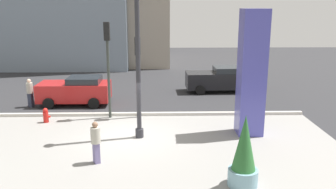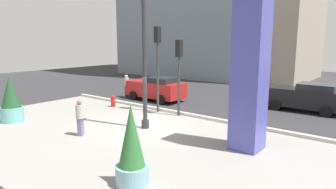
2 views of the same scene
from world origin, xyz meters
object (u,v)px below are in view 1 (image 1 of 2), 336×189
(art_pillar_blue, at_px, (252,73))
(fire_hydrant, at_px, (46,115))
(traffic_light_far_side, at_px, (108,55))
(car_curb_west, at_px, (76,90))
(pedestrian_on_sidewalk, at_px, (30,92))
(lamp_post, at_px, (138,55))
(traffic_light_corner, at_px, (138,63))
(car_passing_lane, at_px, (220,79))
(pedestrian_crossing, at_px, (96,140))
(potted_plant_mid_plaza, at_px, (244,155))

(art_pillar_blue, distance_m, fire_hydrant, 10.20)
(traffic_light_far_side, relative_size, car_curb_west, 1.19)
(traffic_light_far_side, xyz_separation_m, pedestrian_on_sidewalk, (-4.83, 2.10, -2.37))
(lamp_post, xyz_separation_m, traffic_light_corner, (-0.19, 2.94, -0.83))
(traffic_light_far_side, bearing_deg, car_passing_lane, 39.96)
(car_curb_west, distance_m, car_passing_lane, 9.50)
(lamp_post, relative_size, traffic_light_corner, 1.80)
(traffic_light_far_side, xyz_separation_m, pedestrian_crossing, (0.23, -5.53, -2.39))
(art_pillar_blue, bearing_deg, pedestrian_crossing, -154.74)
(potted_plant_mid_plaza, bearing_deg, art_pillar_blue, 74.16)
(lamp_post, distance_m, potted_plant_mid_plaza, 6.27)
(lamp_post, bearing_deg, car_curb_west, 126.15)
(potted_plant_mid_plaza, bearing_deg, car_curb_west, 127.42)
(lamp_post, height_order, fire_hydrant, lamp_post)
(car_curb_west, bearing_deg, fire_hydrant, -102.98)
(traffic_light_far_side, relative_size, traffic_light_corner, 1.18)
(lamp_post, height_order, art_pillar_blue, lamp_post)
(fire_hydrant, relative_size, pedestrian_on_sidewalk, 0.45)
(lamp_post, bearing_deg, fire_hydrant, 155.52)
(pedestrian_on_sidewalk, bearing_deg, traffic_light_far_side, -23.52)
(traffic_light_corner, distance_m, car_curb_west, 5.02)
(lamp_post, height_order, traffic_light_corner, lamp_post)
(traffic_light_corner, bearing_deg, potted_plant_mid_plaza, -62.94)
(traffic_light_far_side, bearing_deg, pedestrian_on_sidewalk, 156.48)
(fire_hydrant, height_order, traffic_light_far_side, traffic_light_far_side)
(car_curb_west, bearing_deg, traffic_light_corner, -33.72)
(fire_hydrant, height_order, car_passing_lane, car_passing_lane)
(fire_hydrant, bearing_deg, art_pillar_blue, -10.28)
(traffic_light_far_side, bearing_deg, art_pillar_blue, -20.68)
(traffic_light_far_side, distance_m, car_passing_lane, 9.04)
(potted_plant_mid_plaza, bearing_deg, fire_hydrant, 141.67)
(potted_plant_mid_plaza, bearing_deg, car_passing_lane, 83.81)
(fire_hydrant, distance_m, pedestrian_crossing, 5.86)
(potted_plant_mid_plaza, xyz_separation_m, fire_hydrant, (-8.37, 6.62, -0.71))
(car_passing_lane, bearing_deg, potted_plant_mid_plaza, -96.19)
(lamp_post, relative_size, art_pillar_blue, 1.35)
(lamp_post, relative_size, potted_plant_mid_plaza, 3.13)
(lamp_post, distance_m, car_curb_west, 7.38)
(lamp_post, distance_m, traffic_light_far_side, 3.39)
(fire_hydrant, distance_m, traffic_light_corner, 5.28)
(potted_plant_mid_plaza, relative_size, car_passing_lane, 0.54)
(pedestrian_crossing, bearing_deg, traffic_light_corner, 77.19)
(traffic_light_far_side, bearing_deg, fire_hydrant, -166.56)
(pedestrian_on_sidewalk, bearing_deg, car_passing_lane, 16.88)
(fire_hydrant, xyz_separation_m, pedestrian_crossing, (3.34, -4.79, 0.52))
(car_curb_west, bearing_deg, lamp_post, -53.85)
(traffic_light_far_side, distance_m, pedestrian_crossing, 6.03)
(lamp_post, height_order, car_curb_west, lamp_post)
(pedestrian_crossing, bearing_deg, art_pillar_blue, 25.26)
(traffic_light_corner, bearing_deg, traffic_light_far_side, -179.08)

